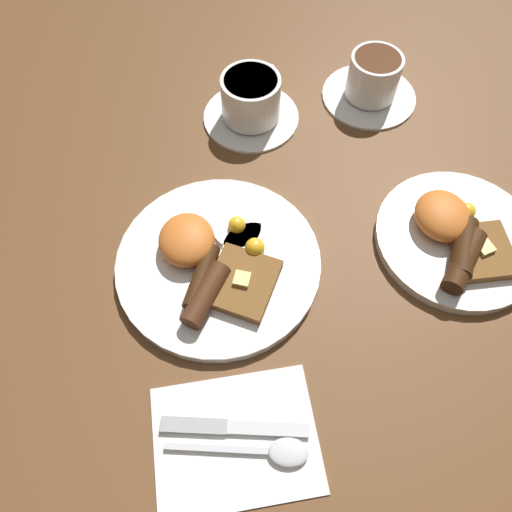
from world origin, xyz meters
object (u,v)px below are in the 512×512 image
at_px(teacup_far, 373,81).
at_px(spoon, 272,451).
at_px(breakfast_plate_near, 216,261).
at_px(knife, 226,427).
at_px(breakfast_plate_far, 457,236).
at_px(teacup_near, 251,101).

height_order(teacup_far, spoon, teacup_far).
distance_m(breakfast_plate_near, knife, 0.21).
bearing_deg(teacup_far, knife, -28.25).
relative_size(breakfast_plate_near, knife, 1.62).
bearing_deg(breakfast_plate_near, teacup_far, 137.72).
height_order(breakfast_plate_far, teacup_near, teacup_near).
bearing_deg(teacup_near, knife, -8.74).
xyz_separation_m(breakfast_plate_far, teacup_near, (-0.27, -0.26, 0.02)).
distance_m(breakfast_plate_far, knife, 0.40).
distance_m(breakfast_plate_far, teacup_near, 0.37).
relative_size(teacup_near, spoon, 0.96).
relative_size(breakfast_plate_far, teacup_near, 1.45).
bearing_deg(breakfast_plate_near, teacup_near, 165.13).
xyz_separation_m(knife, spoon, (0.03, 0.05, 0.00)).
bearing_deg(breakfast_plate_near, knife, -0.60).
height_order(knife, spoon, spoon).
xyz_separation_m(breakfast_plate_near, spoon, (0.24, 0.05, -0.01)).
bearing_deg(breakfast_plate_near, breakfast_plate_far, 90.98).
relative_size(breakfast_plate_near, teacup_near, 1.77).
distance_m(breakfast_plate_near, teacup_far, 0.41).
bearing_deg(teacup_near, spoon, -2.79).
relative_size(breakfast_plate_near, spoon, 1.70).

